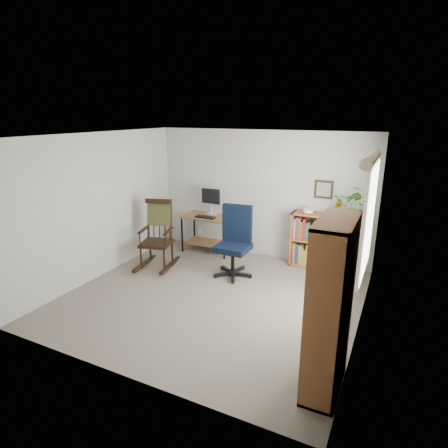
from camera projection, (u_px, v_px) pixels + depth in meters
The scene contains 18 objects.
floor at pixel (213, 297), 5.70m from camera, with size 4.20×4.00×0.00m, color gray.
ceiling at pixel (211, 135), 5.02m from camera, with size 4.20×4.00×0.00m, color white.
wall_back at pixel (261, 195), 7.08m from camera, with size 4.20×0.00×2.40m, color beige.
wall_front at pixel (116, 273), 3.64m from camera, with size 4.20×0.00×2.40m, color beige.
wall_left at pixel (101, 206), 6.24m from camera, with size 0.00×4.00×2.40m, color beige.
wall_right at pixel (367, 243), 4.48m from camera, with size 0.00×4.00×2.40m, color beige.
window at pixel (368, 220), 4.70m from camera, with size 0.12×1.20×1.50m, color white, non-canonical shape.
desk at pixel (208, 234), 7.47m from camera, with size 1.02×0.56×0.73m, color olive, non-canonical shape.
monitor at pixel (211, 201), 7.41m from camera, with size 0.46×0.16×0.56m, color silver, non-canonical shape.
keyboard at pixel (205, 217), 7.26m from camera, with size 0.40×0.15×0.03m, color black.
office_chair at pixel (233, 242), 6.26m from camera, with size 0.67×0.67×1.22m, color black, non-canonical shape.
rocking_chair at pixel (156, 234), 6.64m from camera, with size 0.64×1.07×1.24m, color black, non-canonical shape.
low_bookshelf at pixel (318, 241), 6.64m from camera, with size 0.94×0.31×1.00m, color #935730, non-canonical shape.
tall_bookshelf at pixel (330, 308), 3.59m from camera, with size 0.33×0.78×1.78m, color #935730, non-canonical shape.
plant_stand at pixel (351, 256), 5.97m from camera, with size 0.27×0.27×0.99m, color black, non-canonical shape.
spider_plant at pixel (359, 185), 5.64m from camera, with size 1.69×1.88×1.46m, color #386824.
potted_plant_small at pixel (337, 213), 6.37m from camera, with size 0.13×0.24×0.11m, color #386824.
framed_picture at pixel (324, 190), 6.51m from camera, with size 0.32×0.04×0.32m, color black, non-canonical shape.
Camera 1 is at (2.41, -4.55, 2.70)m, focal length 30.00 mm.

